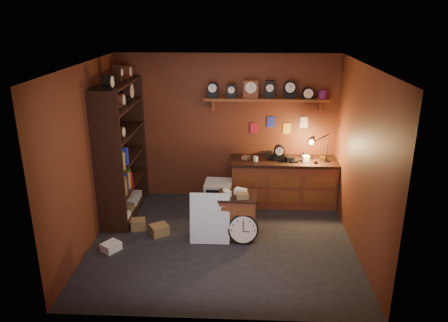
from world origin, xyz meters
TOP-DOWN VIEW (x-y plane):
  - floor at (0.00, 0.00)m, footprint 4.00×4.00m
  - room_shell at (0.04, 0.11)m, footprint 4.02×3.62m
  - shelving_unit at (-1.79, 0.98)m, footprint 0.47×1.60m
  - workbench at (1.05, 1.47)m, footprint 1.94×0.66m
  - low_cabinet at (0.23, 0.24)m, footprint 0.61×0.52m
  - big_round_clock at (0.32, -0.02)m, footprint 0.47×0.16m
  - white_panel at (-0.19, -0.01)m, footprint 0.61×0.17m
  - mini_fridge at (-0.13, 1.20)m, footprint 0.50×0.52m
  - floor_box_a at (-1.02, 0.17)m, footprint 0.35×0.34m
  - floor_box_b at (-1.65, -0.35)m, footprint 0.32×0.33m
  - floor_box_c at (-1.40, 0.34)m, footprint 0.26×0.23m

SIDE VIEW (x-z plane):
  - floor at x=0.00m, z-range 0.00..0.00m
  - white_panel at x=-0.19m, z-range -0.40..0.40m
  - floor_box_b at x=-1.65m, z-range 0.00..0.13m
  - floor_box_a at x=-1.02m, z-range 0.00..0.17m
  - floor_box_c at x=-1.40m, z-range 0.00..0.17m
  - big_round_clock at x=0.32m, z-range -0.01..0.47m
  - mini_fridge at x=-0.13m, z-range 0.00..0.50m
  - low_cabinet at x=0.23m, z-range -0.01..0.76m
  - workbench at x=1.05m, z-range -0.21..1.15m
  - shelving_unit at x=-1.79m, z-range -0.03..2.54m
  - room_shell at x=0.04m, z-range 0.37..3.08m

